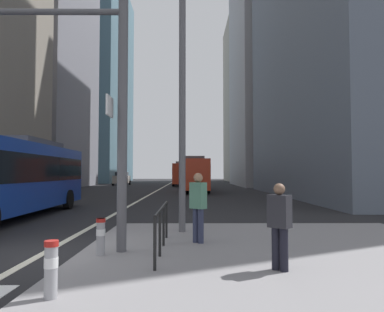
# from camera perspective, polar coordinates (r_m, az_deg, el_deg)

# --- Properties ---
(ground_plane) EXTENTS (160.00, 160.00, 0.00)m
(ground_plane) POSITION_cam_1_polar(r_m,az_deg,el_deg) (28.88, -7.20, -6.33)
(ground_plane) COLOR black
(median_island) EXTENTS (9.00, 10.00, 0.15)m
(median_island) POSITION_cam_1_polar(r_m,az_deg,el_deg) (8.10, 15.07, -15.50)
(median_island) COLOR gray
(median_island) RESTS_ON ground
(lane_centre_line) EXTENTS (0.20, 80.00, 0.01)m
(lane_centre_line) POSITION_cam_1_polar(r_m,az_deg,el_deg) (38.81, -5.43, -5.37)
(lane_centre_line) COLOR beige
(lane_centre_line) RESTS_ON ground
(office_tower_left_mid) EXTENTS (10.42, 17.90, 44.34)m
(office_tower_left_mid) POSITION_cam_1_polar(r_m,az_deg,el_deg) (55.24, -22.19, 19.14)
(office_tower_left_mid) COLOR gray
(office_tower_left_mid) RESTS_ON ground
(office_tower_left_far) EXTENTS (11.52, 25.44, 41.20)m
(office_tower_left_far) POSITION_cam_1_polar(r_m,az_deg,el_deg) (79.54, -14.76, 11.10)
(office_tower_left_far) COLOR slate
(office_tower_left_far) RESTS_ON ground
(office_tower_right_mid) EXTENTS (13.49, 17.84, 45.32)m
(office_tower_right_mid) POSITION_cam_1_polar(r_m,az_deg,el_deg) (58.93, 13.68, 18.12)
(office_tower_right_mid) COLOR #9E9EA3
(office_tower_right_mid) RESTS_ON ground
(office_tower_right_far) EXTENTS (10.87, 21.16, 34.95)m
(office_tower_right_far) POSITION_cam_1_polar(r_m,az_deg,el_deg) (80.06, 9.53, 8.67)
(office_tower_right_far) COLOR gray
(office_tower_right_far) RESTS_ON ground
(city_bus_blue_oncoming) EXTENTS (2.88, 12.20, 3.40)m
(city_bus_blue_oncoming) POSITION_cam_1_polar(r_m,az_deg,el_deg) (16.76, -26.56, -2.52)
(city_bus_blue_oncoming) COLOR #14389E
(city_bus_blue_oncoming) RESTS_ON ground
(city_bus_red_receding) EXTENTS (2.94, 11.82, 3.40)m
(city_bus_red_receding) POSITION_cam_1_polar(r_m,az_deg,el_deg) (36.78, 0.22, -2.68)
(city_bus_red_receding) COLOR red
(city_bus_red_receding) RESTS_ON ground
(city_bus_red_distant) EXTENTS (2.84, 10.72, 3.40)m
(city_bus_red_distant) POSITION_cam_1_polar(r_m,az_deg,el_deg) (53.19, -1.40, -2.65)
(city_bus_red_distant) COLOR red
(city_bus_red_distant) RESTS_ON ground
(car_oncoming_mid) EXTENTS (2.13, 4.58, 1.94)m
(car_oncoming_mid) POSITION_cam_1_polar(r_m,az_deg,el_deg) (55.00, -10.93, -3.49)
(car_oncoming_mid) COLOR #B2A899
(car_oncoming_mid) RESTS_ON ground
(car_receding_near) EXTENTS (2.04, 4.18, 1.94)m
(car_receding_near) POSITION_cam_1_polar(r_m,az_deg,el_deg) (65.79, 0.08, -3.38)
(car_receding_near) COLOR gold
(car_receding_near) RESTS_ON ground
(car_receding_far) EXTENTS (2.06, 4.03, 1.94)m
(car_receding_far) POSITION_cam_1_polar(r_m,az_deg,el_deg) (64.31, -0.24, -3.40)
(car_receding_far) COLOR black
(car_receding_far) RESTS_ON ground
(traffic_signal_gantry) EXTENTS (7.26, 0.65, 6.00)m
(traffic_signal_gantry) POSITION_cam_1_polar(r_m,az_deg,el_deg) (9.34, -26.20, 11.74)
(traffic_signal_gantry) COLOR #515156
(traffic_signal_gantry) RESTS_ON median_island
(street_lamp_post) EXTENTS (5.50, 0.32, 8.00)m
(street_lamp_post) POSITION_cam_1_polar(r_m,az_deg,el_deg) (11.37, -1.52, 14.74)
(street_lamp_post) COLOR #56565B
(street_lamp_post) RESTS_ON median_island
(bollard_left) EXTENTS (0.20, 0.20, 0.80)m
(bollard_left) POSITION_cam_1_polar(r_m,az_deg,el_deg) (5.65, -21.17, -15.74)
(bollard_left) COLOR #99999E
(bollard_left) RESTS_ON median_island
(bollard_right) EXTENTS (0.20, 0.20, 0.77)m
(bollard_right) POSITION_cam_1_polar(r_m,az_deg,el_deg) (8.14, -14.08, -11.81)
(bollard_right) COLOR #99999E
(bollard_right) RESTS_ON median_island
(pedestrian_railing) EXTENTS (0.06, 3.33, 0.98)m
(pedestrian_railing) POSITION_cam_1_polar(r_m,az_deg,el_deg) (8.31, -4.73, -9.86)
(pedestrian_railing) COLOR black
(pedestrian_railing) RESTS_ON median_island
(pedestrian_waiting) EXTENTS (0.44, 0.43, 1.55)m
(pedestrian_waiting) POSITION_cam_1_polar(r_m,az_deg,el_deg) (6.82, 13.53, -10.07)
(pedestrian_waiting) COLOR black
(pedestrian_waiting) RESTS_ON median_island
(pedestrian_walking) EXTENTS (0.45, 0.43, 1.73)m
(pedestrian_walking) POSITION_cam_1_polar(r_m,az_deg,el_deg) (9.18, 0.97, -7.48)
(pedestrian_walking) COLOR #2D334C
(pedestrian_walking) RESTS_ON median_island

